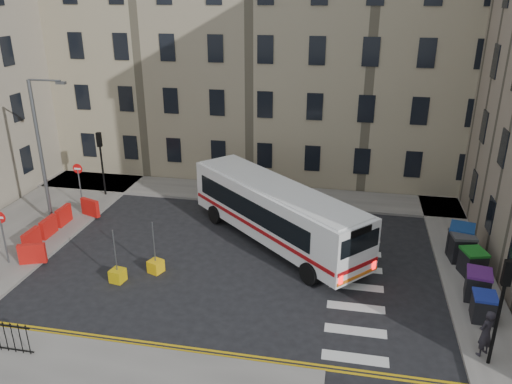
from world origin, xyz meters
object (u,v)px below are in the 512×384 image
(wheelie_bin_b, at_px, (478,285))
(wheelie_bin_e, at_px, (461,239))
(bollard_yellow, at_px, (156,266))
(bollard_chevron, at_px, (118,275))
(wheelie_bin_a, at_px, (483,307))
(wheelie_bin_d, at_px, (461,246))
(bus, at_px, (276,211))
(streetlamp, at_px, (40,152))
(wheelie_bin_c, at_px, (473,262))
(pedestrian, at_px, (486,333))

(wheelie_bin_b, relative_size, wheelie_bin_e, 0.85)
(bollard_yellow, relative_size, bollard_chevron, 1.00)
(wheelie_bin_a, xyz_separation_m, wheelie_bin_d, (-0.02, 4.89, 0.13))
(wheelie_bin_a, xyz_separation_m, bollard_yellow, (-14.21, 1.13, -0.42))
(bus, height_order, wheelie_bin_a, bus)
(streetlamp, distance_m, wheelie_bin_d, 22.17)
(wheelie_bin_b, height_order, wheelie_bin_c, wheelie_bin_b)
(wheelie_bin_c, height_order, bollard_yellow, wheelie_bin_c)
(wheelie_bin_c, relative_size, bollard_yellow, 2.24)
(wheelie_bin_c, xyz_separation_m, wheelie_bin_e, (-0.18, 2.08, 0.11))
(pedestrian, bearing_deg, streetlamp, -58.33)
(wheelie_bin_e, bearing_deg, bus, -163.81)
(wheelie_bin_e, distance_m, bollard_yellow, 14.98)
(wheelie_bin_b, bearing_deg, wheelie_bin_d, 101.62)
(bollard_chevron, bearing_deg, bus, 38.97)
(wheelie_bin_a, bearing_deg, bus, 154.72)
(streetlamp, distance_m, wheelie_bin_a, 22.73)
(wheelie_bin_a, relative_size, bollard_yellow, 1.87)
(bollard_yellow, bearing_deg, streetlamp, 154.26)
(wheelie_bin_a, bearing_deg, wheelie_bin_e, 93.46)
(bus, xyz_separation_m, bollard_yellow, (-5.03, -4.09, -1.51))
(pedestrian, bearing_deg, wheelie_bin_e, -133.99)
(streetlamp, height_order, bollard_yellow, streetlamp)
(bus, bearing_deg, wheelie_bin_c, -57.77)
(wheelie_bin_c, height_order, wheelie_bin_d, wheelie_bin_d)
(wheelie_bin_c, xyz_separation_m, pedestrian, (-0.71, -5.73, 0.29))
(pedestrian, bearing_deg, wheelie_bin_a, -141.44)
(streetlamp, xyz_separation_m, wheelie_bin_b, (21.99, -3.32, -3.54))
(wheelie_bin_b, distance_m, wheelie_bin_c, 2.00)
(pedestrian, distance_m, bollard_yellow, 14.19)
(wheelie_bin_b, relative_size, bollard_yellow, 2.19)
(wheelie_bin_b, distance_m, wheelie_bin_e, 4.07)
(wheelie_bin_d, bearing_deg, streetlamp, 173.53)
(streetlamp, xyz_separation_m, wheelie_bin_d, (21.90, 0.05, -3.49))
(streetlamp, xyz_separation_m, pedestrian, (21.47, -7.06, -3.27))
(streetlamp, xyz_separation_m, bollard_yellow, (7.71, -3.72, -4.04))
(wheelie_bin_a, distance_m, wheelie_bin_d, 4.89)
(wheelie_bin_a, relative_size, wheelie_bin_d, 0.81)
(wheelie_bin_a, distance_m, pedestrian, 2.29)
(bus, bearing_deg, wheelie_bin_e, -45.22)
(streetlamp, relative_size, bollard_yellow, 13.57)
(wheelie_bin_e, height_order, bollard_chevron, wheelie_bin_e)
(bus, relative_size, wheelie_bin_c, 7.62)
(wheelie_bin_d, height_order, wheelie_bin_e, wheelie_bin_e)
(bollard_yellow, bearing_deg, wheelie_bin_b, 1.57)
(wheelie_bin_c, relative_size, wheelie_bin_e, 0.87)
(wheelie_bin_d, height_order, pedestrian, pedestrian)
(wheelie_bin_a, bearing_deg, bollard_chevron, -175.75)
(wheelie_bin_b, height_order, wheelie_bin_d, wheelie_bin_d)
(pedestrian, bearing_deg, bollard_chevron, -48.52)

